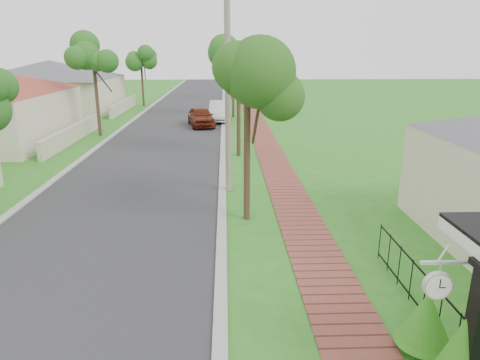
# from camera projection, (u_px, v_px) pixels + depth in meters

# --- Properties ---
(road) EXTENTS (7.00, 120.00, 0.02)m
(road) POSITION_uv_depth(u_px,v_px,m) (165.00, 141.00, 26.63)
(road) COLOR #28282B
(road) RESTS_ON ground
(kerb_right) EXTENTS (0.30, 120.00, 0.10)m
(kerb_right) POSITION_uv_depth(u_px,v_px,m) (223.00, 141.00, 26.75)
(kerb_right) COLOR #9E9E99
(kerb_right) RESTS_ON ground
(kerb_left) EXTENTS (0.30, 120.00, 0.10)m
(kerb_left) POSITION_uv_depth(u_px,v_px,m) (105.00, 142.00, 26.51)
(kerb_left) COLOR #9E9E99
(kerb_left) RESTS_ON ground
(sidewalk) EXTENTS (1.50, 120.00, 0.03)m
(sidewalk) POSITION_uv_depth(u_px,v_px,m) (264.00, 140.00, 26.84)
(sidewalk) COLOR brown
(sidewalk) RESTS_ON ground
(porch_post) EXTENTS (0.48, 0.48, 2.52)m
(porch_post) POSITION_uv_depth(u_px,v_px,m) (476.00, 346.00, 6.47)
(porch_post) COLOR black
(porch_post) RESTS_ON ground
(picket_fence) EXTENTS (0.03, 8.02, 1.00)m
(picket_fence) POSITION_uv_depth(u_px,v_px,m) (458.00, 336.00, 7.61)
(picket_fence) COLOR black
(picket_fence) RESTS_ON ground
(street_trees) EXTENTS (10.70, 37.65, 5.89)m
(street_trees) POSITION_uv_depth(u_px,v_px,m) (175.00, 63.00, 31.86)
(street_trees) COLOR #382619
(street_trees) RESTS_ON ground
(far_house_grey) EXTENTS (15.56, 15.56, 4.60)m
(far_house_grey) POSITION_uv_depth(u_px,v_px,m) (52.00, 86.00, 38.94)
(far_house_grey) COLOR beige
(far_house_grey) RESTS_ON ground
(parked_car_red) EXTENTS (2.45, 4.41, 1.42)m
(parked_car_red) POSITION_uv_depth(u_px,v_px,m) (201.00, 117.00, 31.70)
(parked_car_red) COLOR #571B0D
(parked_car_red) RESTS_ON ground
(parked_car_white) EXTENTS (1.75, 4.76, 1.56)m
(parked_car_white) POSITION_uv_depth(u_px,v_px,m) (220.00, 111.00, 34.14)
(parked_car_white) COLOR silver
(parked_car_white) RESTS_ON ground
(near_tree) EXTENTS (2.11, 2.11, 5.42)m
(near_tree) POSITION_uv_depth(u_px,v_px,m) (247.00, 88.00, 13.09)
(near_tree) COLOR #382619
(near_tree) RESTS_ON ground
(utility_pole) EXTENTS (1.20, 0.24, 8.13)m
(utility_pole) POSITION_uv_depth(u_px,v_px,m) (228.00, 86.00, 16.00)
(utility_pole) COLOR gray
(utility_pole) RESTS_ON ground
(station_clock) EXTENTS (0.77, 0.13, 0.65)m
(station_clock) POSITION_uv_depth(u_px,v_px,m) (438.00, 284.00, 6.60)
(station_clock) COLOR silver
(station_clock) RESTS_ON ground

